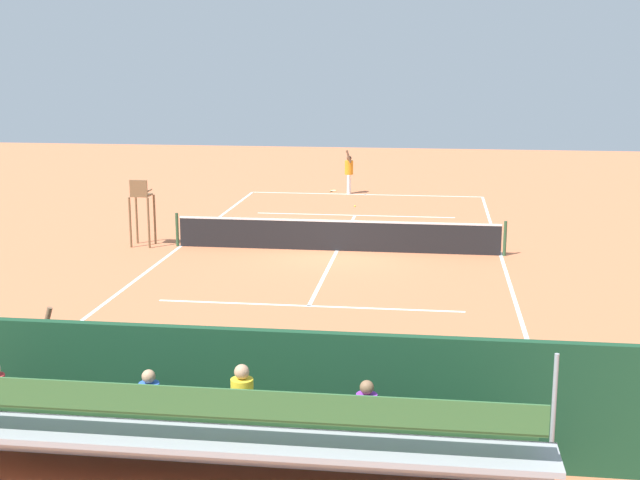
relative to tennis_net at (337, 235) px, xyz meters
The scene contains 12 objects.
ground_plane 0.50m from the tennis_net, ahead, with size 60.00×60.00×0.00m, color #CC7047.
court_line_markings 0.50m from the tennis_net, 90.00° to the right, with size 10.10×22.20×0.01m.
tennis_net is the anchor object (origin of this frame).
backdrop_wall 14.01m from the tennis_net, 90.00° to the left, with size 18.00×0.16×2.00m, color #194228.
bleacher_stand 15.33m from the tennis_net, 89.65° to the left, with size 9.06×2.40×2.48m.
umpire_chair 6.25m from the tennis_net, ahead, with size 0.67×0.67×2.14m.
courtside_bench 13.39m from the tennis_net, 97.47° to the left, with size 1.80×0.40×0.93m.
equipment_bag 13.41m from the tennis_net, 88.13° to the left, with size 0.90×0.36×0.36m, color #B22D2D.
tennis_player 11.19m from the tennis_net, 86.18° to the right, with size 0.36×0.53×1.93m.
tennis_racket 11.92m from the tennis_net, 82.72° to the right, with size 0.36×0.58×0.03m.
tennis_ball_near 7.89m from the tennis_net, 88.77° to the right, with size 0.07×0.07×0.07m, color #CCDB33.
line_judge 13.70m from the tennis_net, 75.80° to the left, with size 0.36×0.53×1.93m.
Camera 1 is at (-2.92, 25.98, 6.00)m, focal length 48.55 mm.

